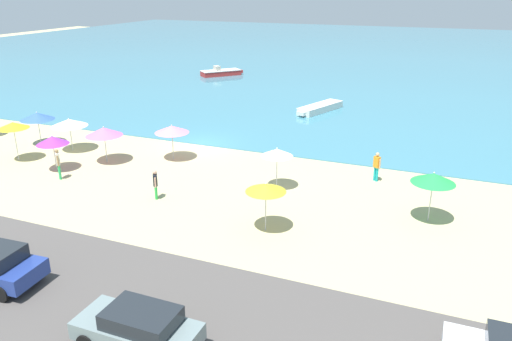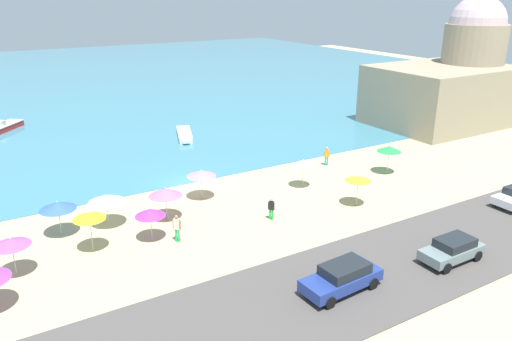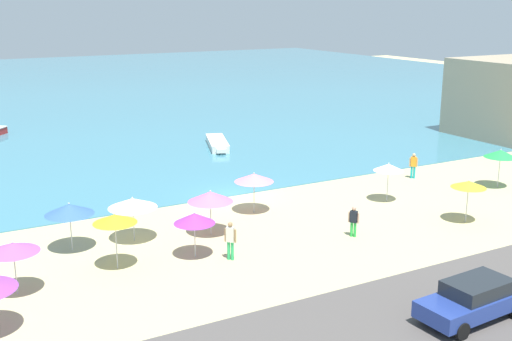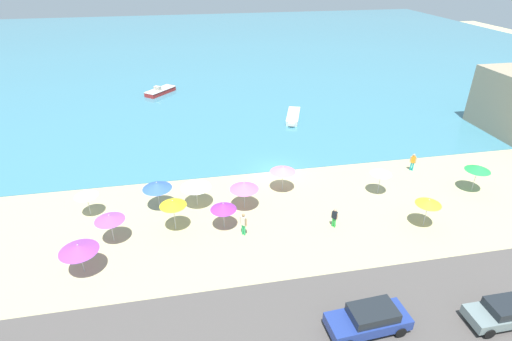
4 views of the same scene
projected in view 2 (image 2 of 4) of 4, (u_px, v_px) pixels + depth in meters
ground_plane at (187, 184)px, 40.73m from camera, size 160.00×160.00×0.00m
sea at (58, 83)px, 85.08m from camera, size 150.00×110.00×0.05m
coastal_road at (324, 291)px, 26.20m from camera, size 80.00×8.00×0.06m
beach_umbrella_1 at (358, 178)px, 35.99m from camera, size 1.87×1.87×2.37m
beach_umbrella_2 at (201, 173)px, 37.28m from camera, size 2.20×2.20×2.32m
beach_umbrella_3 at (150, 212)px, 31.01m from camera, size 1.93×1.93×2.22m
beach_umbrella_4 at (389, 149)px, 42.39m from camera, size 2.06×2.06×2.53m
beach_umbrella_6 at (165, 192)px, 33.82m from camera, size 2.32×2.32×2.36m
beach_umbrella_7 at (106, 199)px, 32.91m from camera, size 2.42×2.42×2.27m
beach_umbrella_8 at (303, 162)px, 39.39m from camera, size 1.77×1.77×2.38m
beach_umbrella_9 at (89, 216)px, 29.53m from camera, size 1.94×1.94×2.60m
beach_umbrella_10 at (58, 206)px, 31.62m from camera, size 2.31×2.31×2.37m
beach_umbrella_11 at (11, 242)px, 27.09m from camera, size 2.09×2.09×2.28m
bather_0 at (327, 155)px, 44.73m from camera, size 0.47×0.39×1.73m
bather_1 at (271, 208)px, 34.12m from camera, size 0.38×0.49×1.61m
bather_2 at (177, 227)px, 31.05m from camera, size 0.42×0.44×1.83m
parked_car_0 at (342, 277)px, 25.97m from camera, size 4.55×2.10×1.49m
parked_car_2 at (452, 249)px, 28.84m from camera, size 3.94×1.79×1.40m
skiff_nearshore at (4, 127)px, 56.22m from camera, size 4.51×4.81×1.21m
skiff_offshore at (184, 135)px, 53.37m from camera, size 3.08×5.68×0.61m
harbor_fortress at (454, 80)px, 58.43m from camera, size 15.99×11.62×14.44m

